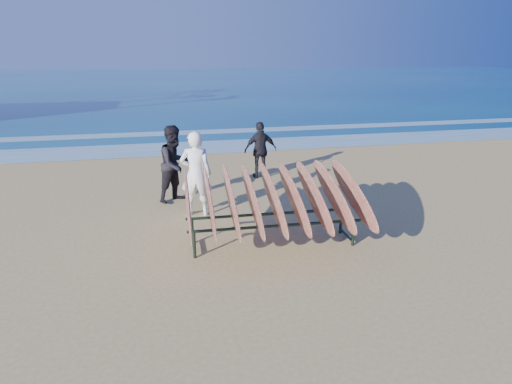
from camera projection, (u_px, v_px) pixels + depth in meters
ground at (266, 255)px, 8.20m from camera, size 120.00×120.00×0.00m
ocean at (159, 80)px, 59.32m from camera, size 160.00×160.00×0.00m
foam_near at (200, 147)px, 17.49m from camera, size 160.00×160.00×0.00m
foam_far at (191, 132)px, 20.74m from camera, size 160.00×160.00×0.00m
surfboard_rack at (273, 198)px, 8.38m from camera, size 3.29×2.74×1.53m
person_white at (196, 174)px, 9.99m from camera, size 0.78×0.60×1.89m
person_dark_a at (175, 164)px, 10.93m from camera, size 1.14×1.10×1.86m
person_dark_b at (261, 150)px, 13.07m from camera, size 0.96×0.43×1.62m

